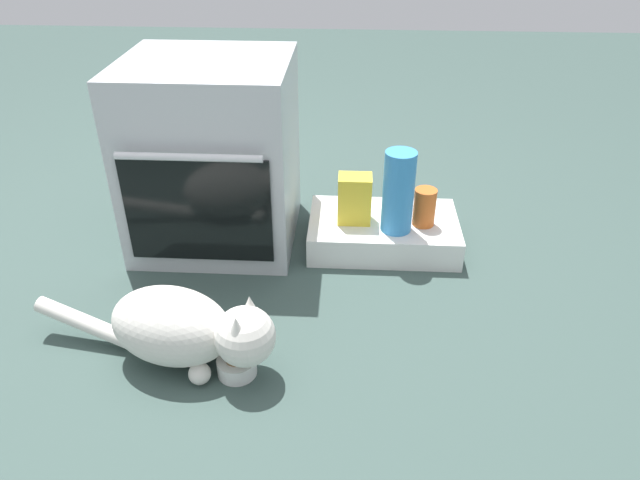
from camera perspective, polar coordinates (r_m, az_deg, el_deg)
ground at (r=2.06m, az=-11.47°, el=-4.56°), size 8.00×8.00×0.00m
oven at (r=2.19m, az=-10.20°, el=8.11°), size 0.58×0.58×0.68m
pantry_cabinet at (r=2.23m, az=6.11°, el=0.80°), size 0.55×0.35×0.11m
food_bowl at (r=1.71m, az=-8.06°, el=-11.87°), size 0.11×0.11×0.07m
cat at (r=1.70m, az=-12.95°, el=-8.31°), size 0.75×0.30×0.24m
sauce_jar at (r=2.16m, az=10.07°, el=3.14°), size 0.08×0.08×0.14m
snack_bag at (r=2.14m, az=3.36°, el=3.99°), size 0.12×0.09×0.18m
water_bottle at (r=2.07m, az=7.58°, el=4.62°), size 0.11×0.11×0.30m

